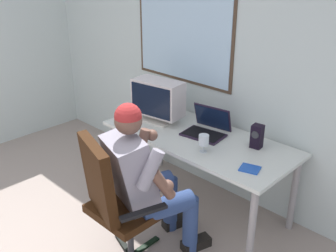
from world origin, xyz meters
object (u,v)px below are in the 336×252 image
person_seated (146,178)px  desk_speaker (257,136)px  desk (198,145)px  laptop (207,127)px  crt_monitor (158,98)px  office_chair (114,197)px  cd_case (250,169)px  wine_glass (204,141)px

person_seated → desk_speaker: size_ratio=6.44×
desk → laptop: size_ratio=4.36×
crt_monitor → desk_speaker: (0.97, 0.17, -0.13)m
office_chair → crt_monitor: crt_monitor is taller
person_seated → cd_case: bearing=47.3°
wine_glass → cd_case: size_ratio=0.85×
desk_speaker → crt_monitor: bearing=-169.9°
wine_glass → desk_speaker: desk_speaker is taller
person_seated → laptop: person_seated is taller
office_chair → cd_case: size_ratio=6.04×
person_seated → desk_speaker: 0.97m
crt_monitor → cd_case: 1.16m
laptop → crt_monitor: bearing=-167.7°
desk → person_seated: bearing=-80.3°
crt_monitor → cd_case: size_ratio=2.89×
office_chair → person_seated: size_ratio=0.82×
laptop → wine_glass: size_ratio=2.68×
office_chair → cd_case: office_chair is taller
laptop → wine_glass: laptop is taller
office_chair → laptop: office_chair is taller
desk_speaker → office_chair: bearing=-110.1°
desk → laptop: bearing=82.0°
cd_case → person_seated: bearing=-132.7°
desk → desk_speaker: 0.54m
office_chair → wine_glass: bearing=78.4°
person_seated → cd_case: size_ratio=7.34×
cd_case → desk: bearing=165.2°
office_chair → laptop: bearing=92.2°
desk → desk_speaker: bearing=19.5°
crt_monitor → desk_speaker: 0.99m
desk → person_seated: (0.12, -0.73, 0.03)m
laptop → cd_case: bearing=-23.8°
person_seated → desk_speaker: person_seated is taller
desk_speaker → cd_case: 0.39m
wine_glass → desk_speaker: bearing=54.6°
desk → crt_monitor: 0.58m
desk → crt_monitor: bearing=-179.6°
office_chair → wine_glass: size_ratio=7.11×
office_chair → desk_speaker: (0.42, 1.15, 0.22)m
wine_glass → cd_case: 0.43m
desk → desk_speaker: desk_speaker is taller
desk → cd_case: (0.64, -0.17, 0.09)m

